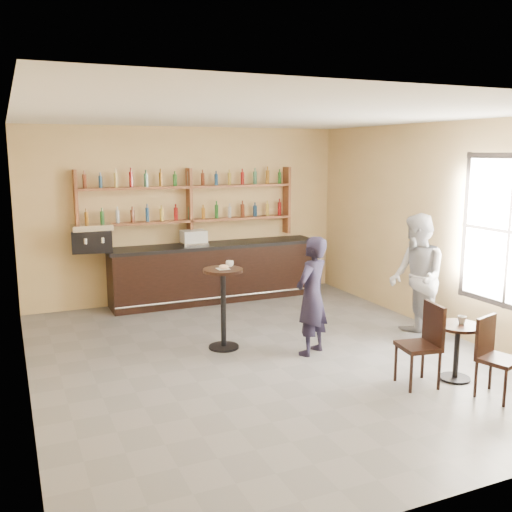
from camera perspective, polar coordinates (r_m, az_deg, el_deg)
name	(u,v)px	position (r m, az deg, el deg)	size (l,w,h in m)	color
floor	(266,357)	(7.87, 1.04, -10.07)	(7.00, 7.00, 0.00)	slate
ceiling	(267,115)	(7.39, 1.12, 13.88)	(7.00, 7.00, 0.00)	white
wall_back	(188,214)	(10.71, -6.85, 4.14)	(7.00, 7.00, 0.00)	tan
wall_front	(461,306)	(4.60, 19.85, -4.71)	(7.00, 7.00, 0.00)	tan
wall_left	(20,258)	(6.78, -22.57, -0.17)	(7.00, 7.00, 0.00)	tan
wall_right	(446,229)	(9.13, 18.44, 2.61)	(7.00, 7.00, 0.00)	tan
window_pane	(509,232)	(8.27, 24.01, 2.19)	(2.00, 2.00, 0.00)	white
window_frame	(509,232)	(8.27, 23.99, 2.19)	(0.04, 1.70, 2.10)	black
shelf_unit	(190,204)	(10.57, -6.67, 5.21)	(4.00, 0.26, 1.40)	brown
liquor_bottles	(189,195)	(10.55, -6.69, 6.13)	(3.68, 0.10, 1.00)	#8C5919
bar_counter	(215,272)	(10.68, -4.10, -1.61)	(3.97, 0.78, 1.08)	black
espresso_machine	(92,238)	(10.03, -16.05, 1.72)	(0.65, 0.42, 0.47)	black
pastry_case	(194,238)	(10.43, -6.26, 1.83)	(0.45, 0.36, 0.27)	silver
pedestal_table	(223,309)	(8.05, -3.28, -5.30)	(0.56, 0.56, 1.15)	black
napkin	(223,269)	(7.92, -3.32, -1.28)	(0.16, 0.16, 0.00)	white
donut	(224,267)	(7.91, -3.23, -1.10)	(0.14, 0.14, 0.05)	#C57E48
cup_pedestal	(230,264)	(8.05, -2.65, -0.78)	(0.11, 0.11, 0.09)	white
man_main	(312,296)	(7.81, 5.60, -3.99)	(0.60, 0.39, 1.64)	black
cafe_table	(456,352)	(7.44, 19.41, -9.05)	(0.55, 0.55, 0.70)	black
cup_cafe	(462,320)	(7.35, 19.89, -6.04)	(0.11, 0.11, 0.10)	white
chair_west	(418,345)	(7.08, 15.91, -8.59)	(0.43, 0.43, 0.99)	black
chair_south	(499,359)	(7.04, 23.14, -9.45)	(0.40, 0.40, 0.92)	black
patron_second	(416,278)	(8.63, 15.75, -2.13)	(0.91, 0.71, 1.88)	#9C9CA1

